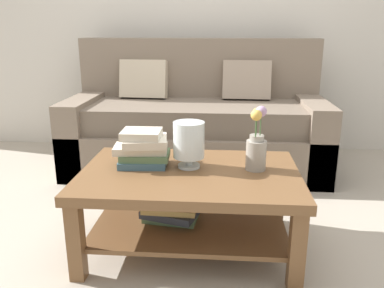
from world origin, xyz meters
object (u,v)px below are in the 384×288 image
at_px(glass_hurricane_vase, 189,141).
at_px(flower_pitcher, 256,146).
at_px(couch, 196,124).
at_px(coffee_table, 188,193).
at_px(book_stack_main, 143,148).

height_order(glass_hurricane_vase, flower_pitcher, flower_pitcher).
distance_m(couch, flower_pitcher, 1.35).
height_order(coffee_table, book_stack_main, book_stack_main).
distance_m(coffee_table, glass_hurricane_vase, 0.27).
relative_size(book_stack_main, flower_pitcher, 0.89).
relative_size(couch, flower_pitcher, 6.19).
bearing_deg(book_stack_main, coffee_table, -16.17).
height_order(couch, book_stack_main, couch).
height_order(couch, flower_pitcher, couch).
bearing_deg(coffee_table, book_stack_main, 163.83).
xyz_separation_m(couch, flower_pitcher, (0.39, -1.28, 0.20)).
bearing_deg(couch, glass_hurricane_vase, -88.05).
bearing_deg(couch, coffee_table, -88.11).
distance_m(glass_hurricane_vase, flower_pitcher, 0.35).
relative_size(couch, glass_hurricane_vase, 8.49).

